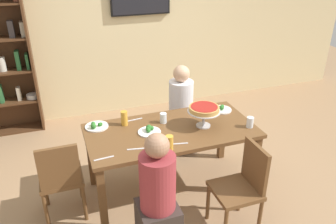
% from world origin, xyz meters
% --- Properties ---
extents(ground_plane, '(12.00, 12.00, 0.00)m').
position_xyz_m(ground_plane, '(0.00, 0.00, 0.00)').
color(ground_plane, '#9E7A56').
extents(rear_partition, '(8.00, 0.12, 2.80)m').
position_xyz_m(rear_partition, '(0.00, 2.20, 1.40)').
color(rear_partition, beige).
rests_on(rear_partition, ground_plane).
extents(dining_table, '(1.72, 0.85, 0.74)m').
position_xyz_m(dining_table, '(0.00, 0.00, 0.65)').
color(dining_table, brown).
rests_on(dining_table, ground_plane).
extents(diner_near_left, '(0.34, 0.34, 1.15)m').
position_xyz_m(diner_near_left, '(-0.38, -0.72, 0.49)').
color(diner_near_left, '#382D28').
rests_on(diner_near_left, ground_plane).
extents(diner_far_right, '(0.34, 0.34, 1.15)m').
position_xyz_m(diner_far_right, '(0.39, 0.71, 0.49)').
color(diner_far_right, '#382D28').
rests_on(diner_far_right, ground_plane).
extents(chair_near_right, '(0.40, 0.40, 0.87)m').
position_xyz_m(chair_near_right, '(0.42, -0.74, 0.49)').
color(chair_near_right, brown).
rests_on(chair_near_right, ground_plane).
extents(chair_head_west, '(0.40, 0.40, 0.87)m').
position_xyz_m(chair_head_west, '(-1.13, -0.08, 0.49)').
color(chair_head_west, brown).
rests_on(chair_head_west, ground_plane).
extents(deep_dish_pizza_stand, '(0.34, 0.34, 0.22)m').
position_xyz_m(deep_dish_pizza_stand, '(0.34, -0.04, 0.92)').
color(deep_dish_pizza_stand, silver).
rests_on(deep_dish_pizza_stand, dining_table).
extents(salad_plate_near_diner, '(0.22, 0.22, 0.07)m').
position_xyz_m(salad_plate_near_diner, '(0.69, 0.23, 0.76)').
color(salad_plate_near_diner, white).
rests_on(salad_plate_near_diner, dining_table).
extents(salad_plate_far_diner, '(0.23, 0.23, 0.07)m').
position_xyz_m(salad_plate_far_diner, '(-0.23, 0.02, 0.76)').
color(salad_plate_far_diner, white).
rests_on(salad_plate_far_diner, dining_table).
extents(salad_plate_spare, '(0.24, 0.24, 0.07)m').
position_xyz_m(salad_plate_spare, '(-0.71, 0.29, 0.76)').
color(salad_plate_spare, white).
rests_on(salad_plate_spare, dining_table).
extents(beer_glass_amber_tall, '(0.07, 0.07, 0.16)m').
position_xyz_m(beer_glass_amber_tall, '(-0.43, 0.25, 0.82)').
color(beer_glass_amber_tall, gold).
rests_on(beer_glass_amber_tall, dining_table).
extents(beer_glass_amber_short, '(0.07, 0.07, 0.15)m').
position_xyz_m(beer_glass_amber_short, '(-0.15, -0.36, 0.81)').
color(beer_glass_amber_short, gold).
rests_on(beer_glass_amber_short, dining_table).
extents(water_glass_clear_near, '(0.07, 0.07, 0.11)m').
position_xyz_m(water_glass_clear_near, '(-0.03, 0.16, 0.79)').
color(water_glass_clear_near, white).
rests_on(water_glass_clear_near, dining_table).
extents(water_glass_clear_far, '(0.07, 0.07, 0.11)m').
position_xyz_m(water_glass_clear_far, '(0.78, -0.22, 0.80)').
color(water_glass_clear_far, white).
rests_on(water_glass_clear_far, dining_table).
extents(cutlery_fork_near, '(0.18, 0.05, 0.00)m').
position_xyz_m(cutlery_fork_near, '(-0.43, -0.24, 0.74)').
color(cutlery_fork_near, silver).
rests_on(cutlery_fork_near, dining_table).
extents(cutlery_knife_near, '(0.18, 0.05, 0.00)m').
position_xyz_m(cutlery_knife_near, '(0.47, 0.32, 0.74)').
color(cutlery_knife_near, silver).
rests_on(cutlery_knife_near, dining_table).
extents(cutlery_fork_far, '(0.18, 0.04, 0.00)m').
position_xyz_m(cutlery_fork_far, '(-0.30, 0.33, 0.74)').
color(cutlery_fork_far, silver).
rests_on(cutlery_fork_far, dining_table).
extents(cutlery_knife_far, '(0.18, 0.05, 0.00)m').
position_xyz_m(cutlery_knife_far, '(-0.03, -0.29, 0.74)').
color(cutlery_knife_far, silver).
rests_on(cutlery_knife_far, dining_table).
extents(cutlery_spare_fork, '(0.18, 0.03, 0.00)m').
position_xyz_m(cutlery_spare_fork, '(-0.74, -0.30, 0.74)').
color(cutlery_spare_fork, silver).
rests_on(cutlery_spare_fork, dining_table).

